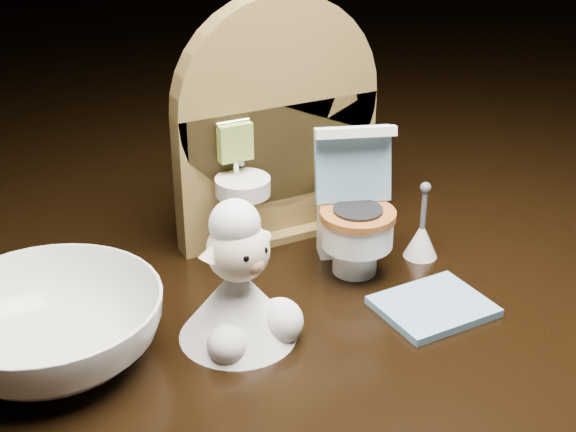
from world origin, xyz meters
name	(u,v)px	position (x,y,z in m)	size (l,w,h in m)	color
backdrop_panel	(277,135)	(0.00, 0.06, 0.07)	(0.13, 0.05, 0.15)	olive
toy_toilet	(353,217)	(0.02, 0.01, 0.03)	(0.05, 0.06, 0.09)	white
bath_mat	(433,306)	(0.03, -0.05, 0.00)	(0.06, 0.05, 0.00)	#6F9DBA
toilet_brush	(421,237)	(0.06, 0.00, 0.01)	(0.02, 0.02, 0.05)	white
plush_lamb	(240,291)	(-0.07, -0.03, 0.03)	(0.06, 0.06, 0.08)	white
ceramic_bowl	(51,329)	(-0.16, 0.00, 0.02)	(0.11, 0.11, 0.03)	white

